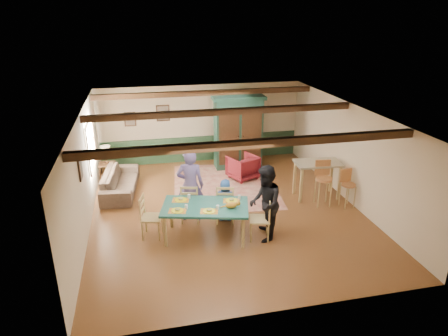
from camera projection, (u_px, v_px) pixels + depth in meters
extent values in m
plane|color=#5A3319|center=(226.00, 210.00, 10.76)|extent=(8.00, 8.00, 0.00)
cube|color=beige|center=(201.00, 124.00, 13.90)|extent=(7.00, 0.02, 2.70)
cube|color=beige|center=(84.00, 174.00, 9.57)|extent=(0.02, 8.00, 2.70)
cube|color=beige|center=(350.00, 154.00, 10.97)|extent=(0.02, 8.00, 2.70)
cube|color=silver|center=(226.00, 112.00, 9.77)|extent=(7.00, 8.00, 0.02)
cube|color=#1B321F|center=(202.00, 148.00, 14.22)|extent=(6.95, 0.03, 0.90)
cube|color=black|center=(252.00, 144.00, 7.72)|extent=(6.95, 0.16, 0.16)
cube|color=black|center=(223.00, 112.00, 10.17)|extent=(6.95, 0.16, 0.16)
cube|color=black|center=(205.00, 93.00, 12.54)|extent=(6.95, 0.16, 0.16)
imported|color=#5C4E87|center=(190.00, 185.00, 9.97)|extent=(0.78, 0.61, 1.89)
imported|color=black|center=(265.00, 204.00, 9.11)|extent=(0.88, 1.02, 1.81)
imported|color=#2957A4|center=(225.00, 200.00, 10.09)|extent=(0.61, 0.47, 1.10)
cube|color=beige|center=(224.00, 185.00, 12.28)|extent=(3.40, 3.91, 0.01)
cube|color=#143227|center=(238.00, 132.00, 13.36)|extent=(1.74, 0.71, 2.44)
imported|color=#4B0F18|center=(243.00, 167.00, 12.69)|extent=(1.08, 1.09, 0.76)
imported|color=#423329|center=(120.00, 182.00, 11.73)|extent=(1.12, 2.33, 0.66)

